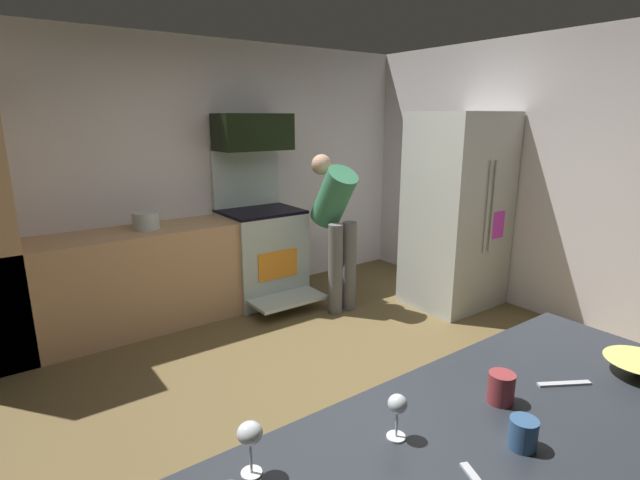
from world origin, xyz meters
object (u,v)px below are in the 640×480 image
wine_glass_mid (397,407)px  wine_glass_far (250,436)px  oven_range (261,251)px  mug_tea (523,433)px  stock_pot (146,221)px  mug_coffee (501,388)px  refrigerator (457,211)px  person_cook (336,221)px  mixing_bowl_large (639,367)px  microwave (253,132)px

wine_glass_mid → wine_glass_far: (-0.44, 0.12, 0.02)m
oven_range → wine_glass_mid: (-1.37, -3.32, 0.50)m
mug_tea → stock_pot: 3.59m
wine_glass_mid → mug_coffee: 0.44m
oven_range → wine_glass_far: 3.70m
refrigerator → wine_glass_mid: (-2.89, -2.08, 0.05)m
person_cook → mug_tea: bearing=-118.1°
mug_coffee → mug_tea: mug_coffee is taller
mixing_bowl_large → mug_coffee: bearing=160.9°
mug_tea → mug_coffee: bearing=49.1°
refrigerator → stock_pot: refrigerator is taller
stock_pot → person_cook: bearing=-22.7°
microwave → refrigerator: refrigerator is taller
wine_glass_mid → oven_range: bearing=67.6°
oven_range → wine_glass_mid: oven_range is taller
microwave → wine_glass_mid: size_ratio=4.99×
microwave → mixing_bowl_large: microwave is taller
wine_glass_far → mug_coffee: 0.89m
refrigerator → mixing_bowl_large: (-1.87, -2.35, -0.03)m
wine_glass_mid → wine_glass_far: bearing=164.1°
mug_coffee → person_cook: bearing=62.9°
wine_glass_mid → mug_tea: wine_glass_mid is taller
wine_glass_far → mug_tea: bearing=-28.0°
stock_pot → microwave: bearing=4.0°
mixing_bowl_large → stock_pot: size_ratio=1.11×
refrigerator → wine_glass_far: bearing=-149.6°
oven_range → wine_glass_mid: size_ratio=10.39×
wine_glass_far → microwave: bearing=61.3°
person_cook → stock_pot: (-1.60, 0.67, 0.09)m
refrigerator → person_cook: 1.22m
stock_pot → refrigerator: bearing=-25.3°
oven_range → stock_pot: size_ratio=6.73×
mixing_bowl_large → wine_glass_far: (-1.46, 0.40, 0.09)m
oven_range → wine_glass_far: size_ratio=9.49×
mug_tea → stock_pot: bearing=90.7°
wine_glass_far → mug_tea: size_ratio=1.73×
microwave → wine_glass_mid: 3.74m
oven_range → mug_coffee: (-0.94, -3.39, 0.44)m
oven_range → mug_tea: oven_range is taller
wine_glass_mid → wine_glass_far: 0.45m
person_cook → wine_glass_far: size_ratio=9.32×
oven_range → mixing_bowl_large: oven_range is taller
refrigerator → person_cook: (-1.06, 0.59, -0.07)m
microwave → person_cook: (0.47, -0.75, -0.83)m
oven_range → microwave: size_ratio=2.08×
mixing_bowl_large → wine_glass_mid: size_ratio=1.72×
mug_tea → mixing_bowl_large: bearing=-2.0°
refrigerator → mixing_bowl_large: 3.01m
mug_coffee → mug_tea: size_ratio=1.16×
wine_glass_mid → microwave: bearing=68.2°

